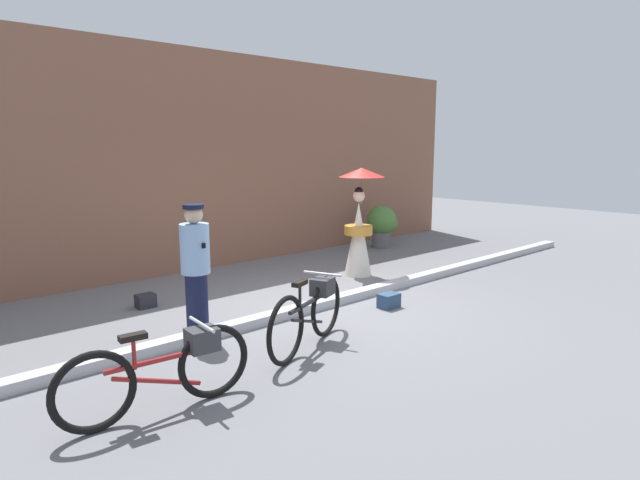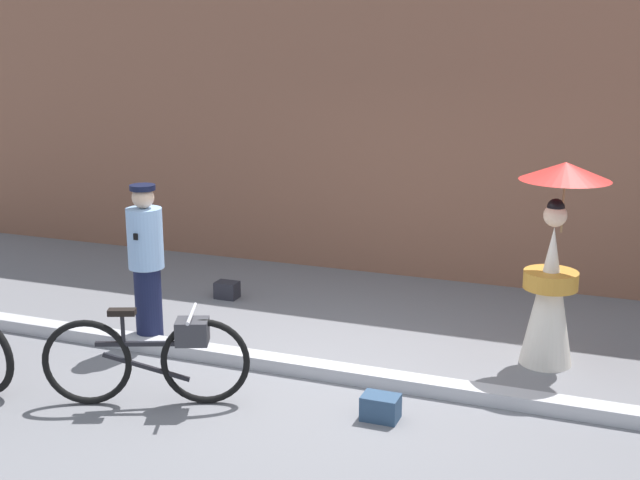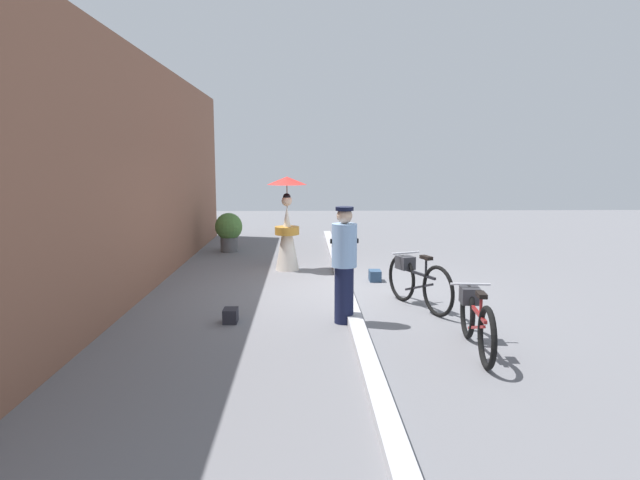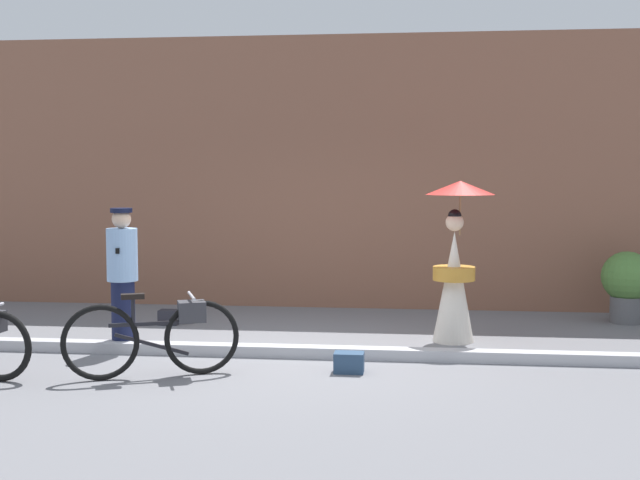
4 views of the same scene
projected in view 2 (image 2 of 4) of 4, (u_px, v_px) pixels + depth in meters
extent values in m
plane|color=slate|center=(331.00, 378.00, 7.44)|extent=(30.00, 30.00, 0.00)
cube|color=brown|center=(430.00, 117.00, 10.10)|extent=(14.00, 0.40, 3.94)
cube|color=#B2B2B7|center=(331.00, 371.00, 7.42)|extent=(14.00, 0.20, 0.12)
torus|color=black|center=(205.00, 362.00, 6.84)|extent=(0.70, 0.32, 0.73)
torus|color=black|center=(87.00, 362.00, 6.83)|extent=(0.70, 0.32, 0.73)
cube|color=black|center=(145.00, 344.00, 6.80)|extent=(0.77, 0.33, 0.04)
cube|color=black|center=(146.00, 367.00, 6.85)|extent=(0.67, 0.29, 0.26)
cylinder|color=black|center=(123.00, 330.00, 6.76)|extent=(0.03, 0.03, 0.31)
cube|color=black|center=(122.00, 312.00, 6.73)|extent=(0.24, 0.17, 0.05)
cylinder|color=silver|center=(192.00, 314.00, 6.74)|extent=(0.21, 0.46, 0.03)
cube|color=#333338|center=(192.00, 332.00, 6.78)|extent=(0.32, 0.30, 0.20)
cylinder|color=#141938|center=(149.00, 306.00, 8.14)|extent=(0.26, 0.26, 0.78)
cylinder|color=#8CB2E0|center=(145.00, 238.00, 7.97)|extent=(0.34, 0.34, 0.58)
sphere|color=#D8B293|center=(143.00, 197.00, 7.87)|extent=(0.21, 0.21, 0.21)
cylinder|color=black|center=(142.00, 187.00, 7.85)|extent=(0.24, 0.24, 0.05)
cube|color=black|center=(145.00, 232.00, 7.95)|extent=(0.07, 0.38, 0.06)
cone|color=silver|center=(550.00, 296.00, 7.60)|extent=(0.48, 0.48, 1.30)
cylinder|color=#C1842D|center=(551.00, 280.00, 7.56)|extent=(0.49, 0.49, 0.16)
sphere|color=beige|center=(555.00, 215.00, 7.42)|extent=(0.21, 0.21, 0.21)
sphere|color=black|center=(556.00, 207.00, 7.40)|extent=(0.16, 0.16, 0.16)
cylinder|color=olive|center=(563.00, 202.00, 7.36)|extent=(0.02, 0.02, 0.55)
cone|color=red|center=(566.00, 171.00, 7.29)|extent=(0.80, 0.80, 0.16)
cube|color=#26262D|center=(227.00, 290.00, 9.59)|extent=(0.26, 0.19, 0.19)
cube|color=black|center=(225.00, 287.00, 9.53)|extent=(0.22, 0.07, 0.07)
cube|color=navy|center=(381.00, 407.00, 6.63)|extent=(0.29, 0.21, 0.20)
cube|color=#243951|center=(378.00, 405.00, 6.56)|extent=(0.25, 0.07, 0.07)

